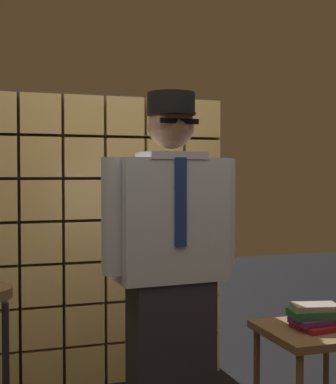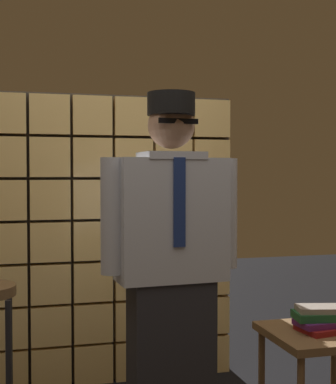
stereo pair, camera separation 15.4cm
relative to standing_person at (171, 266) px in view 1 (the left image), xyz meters
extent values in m
cube|color=#F2C672|center=(-0.52, 0.97, -0.77)|extent=(0.24, 0.08, 0.24)
cube|color=#F2C672|center=(-0.26, 0.97, -0.77)|extent=(0.24, 0.08, 0.24)
cube|color=#F2C672|center=(0.01, 0.97, -0.77)|extent=(0.24, 0.08, 0.24)
cube|color=#F2C672|center=(0.27, 0.97, -0.77)|extent=(0.24, 0.08, 0.24)
cube|color=#F2C672|center=(0.53, 0.97, -0.77)|extent=(0.24, 0.08, 0.24)
cube|color=#F2C672|center=(-0.52, 0.97, -0.51)|extent=(0.24, 0.08, 0.24)
cube|color=#F2C672|center=(-0.26, 0.97, -0.51)|extent=(0.24, 0.08, 0.24)
cube|color=#F2C672|center=(0.01, 0.97, -0.51)|extent=(0.24, 0.08, 0.24)
cube|color=#F2C672|center=(0.27, 0.97, -0.51)|extent=(0.24, 0.08, 0.24)
cube|color=#F2C672|center=(0.53, 0.97, -0.51)|extent=(0.24, 0.08, 0.24)
cube|color=#F2C672|center=(-0.52, 0.97, -0.25)|extent=(0.24, 0.08, 0.24)
cube|color=#F2C672|center=(-0.26, 0.97, -0.25)|extent=(0.24, 0.08, 0.24)
cube|color=#F2C672|center=(0.01, 0.97, -0.25)|extent=(0.24, 0.08, 0.24)
cube|color=#F2C672|center=(0.27, 0.97, -0.25)|extent=(0.24, 0.08, 0.24)
cube|color=#F2C672|center=(0.53, 0.97, -0.25)|extent=(0.24, 0.08, 0.24)
cube|color=#F2C672|center=(-0.52, 0.97, 0.02)|extent=(0.24, 0.08, 0.24)
cube|color=#F2C672|center=(-0.26, 0.97, 0.02)|extent=(0.24, 0.08, 0.24)
cube|color=#F2C672|center=(0.01, 0.97, 0.02)|extent=(0.24, 0.08, 0.24)
cube|color=#F2C672|center=(0.27, 0.97, 0.02)|extent=(0.24, 0.08, 0.24)
cube|color=#F2C672|center=(0.53, 0.97, 0.02)|extent=(0.24, 0.08, 0.24)
cube|color=#F2C672|center=(-0.52, 0.97, 0.28)|extent=(0.24, 0.08, 0.24)
cube|color=#F2C672|center=(-0.26, 0.97, 0.28)|extent=(0.24, 0.08, 0.24)
cube|color=#F2C672|center=(0.01, 0.97, 0.28)|extent=(0.24, 0.08, 0.24)
cube|color=#F2C672|center=(0.27, 0.97, 0.28)|extent=(0.24, 0.08, 0.24)
cube|color=#F2C672|center=(0.53, 0.97, 0.28)|extent=(0.24, 0.08, 0.24)
cube|color=#F2C672|center=(-0.52, 0.97, 0.54)|extent=(0.24, 0.08, 0.24)
cube|color=#F2C672|center=(-0.26, 0.97, 0.54)|extent=(0.24, 0.08, 0.24)
cube|color=#F2C672|center=(0.01, 0.97, 0.54)|extent=(0.24, 0.08, 0.24)
cube|color=#F2C672|center=(0.27, 0.97, 0.54)|extent=(0.24, 0.08, 0.24)
cube|color=#F2C672|center=(0.53, 0.97, 0.54)|extent=(0.24, 0.08, 0.24)
cube|color=#F2C672|center=(-0.52, 0.97, 0.80)|extent=(0.24, 0.08, 0.24)
cube|color=#F2C672|center=(-0.26, 0.97, 0.80)|extent=(0.24, 0.08, 0.24)
cube|color=#F2C672|center=(0.01, 0.97, 0.80)|extent=(0.24, 0.08, 0.24)
cube|color=#F2C672|center=(0.27, 0.97, 0.80)|extent=(0.24, 0.08, 0.24)
cube|color=#F2C672|center=(0.53, 0.97, 0.80)|extent=(0.24, 0.08, 0.24)
cube|color=#38332D|center=(-0.13, 1.02, 0.02)|extent=(1.60, 0.02, 1.86)
cube|color=#28282D|center=(0.00, 0.00, -0.48)|extent=(0.41, 0.23, 0.82)
cube|color=silver|center=(0.00, 0.00, 0.22)|extent=(0.53, 0.26, 0.58)
cube|color=navy|center=(0.01, -0.12, 0.31)|extent=(0.06, 0.01, 0.41)
cube|color=silver|center=(0.00, 0.00, 0.52)|extent=(0.30, 0.25, 0.04)
sphere|color=#A87A5B|center=(0.00, 0.00, 0.67)|extent=(0.22, 0.22, 0.22)
ellipsoid|color=black|center=(0.00, -0.05, 0.63)|extent=(0.15, 0.09, 0.10)
cube|color=black|center=(0.01, -0.10, 0.68)|extent=(0.19, 0.02, 0.02)
cylinder|color=black|center=(0.01, -0.08, 0.71)|extent=(0.18, 0.18, 0.01)
cylinder|color=black|center=(0.00, 0.00, 0.77)|extent=(0.23, 0.23, 0.11)
cylinder|color=silver|center=(0.29, 0.02, 0.24)|extent=(0.11, 0.11, 0.54)
cylinder|color=silver|center=(-0.29, -0.02, 0.24)|extent=(0.11, 0.11, 0.54)
cylinder|color=black|center=(-0.75, 0.16, -0.53)|extent=(0.03, 0.03, 0.74)
cylinder|color=black|center=(-0.75, 0.42, -0.53)|extent=(0.03, 0.03, 0.74)
cube|color=brown|center=(0.78, -0.01, -0.39)|extent=(0.52, 0.52, 0.04)
cylinder|color=brown|center=(0.56, 0.21, -0.65)|extent=(0.04, 0.04, 0.49)
cylinder|color=brown|center=(1.00, 0.21, -0.65)|extent=(0.04, 0.04, 0.49)
cube|color=maroon|center=(0.79, -0.03, -0.35)|extent=(0.24, 0.22, 0.03)
cube|color=#591E66|center=(0.78, -0.02, -0.32)|extent=(0.24, 0.18, 0.03)
cube|color=#1E592D|center=(0.77, -0.01, -0.29)|extent=(0.25, 0.19, 0.04)
cube|color=gray|center=(0.79, -0.01, -0.25)|extent=(0.26, 0.19, 0.03)
camera|label=1|loc=(-0.83, -2.51, 0.44)|focal=52.08mm
camera|label=2|loc=(-0.68, -2.55, 0.44)|focal=52.08mm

